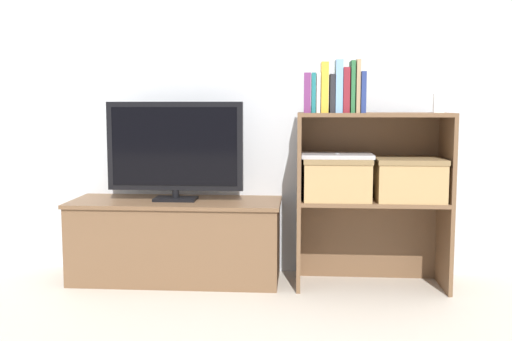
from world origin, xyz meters
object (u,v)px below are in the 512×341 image
at_px(tv, 175,148).
at_px(baby_monitor, 439,103).
at_px(book_plum, 307,93).
at_px(tv_stand, 176,240).
at_px(book_mustard, 324,88).
at_px(book_charcoal, 332,94).
at_px(storage_basket_left, 337,176).
at_px(laptop, 337,156).
at_px(book_maroon, 346,90).
at_px(book_teal, 313,93).
at_px(book_ivory, 318,93).
at_px(book_navy, 362,92).
at_px(book_forest, 352,87).
at_px(storage_basket_right, 409,177).
at_px(book_skyblue, 339,87).
at_px(book_tan, 358,86).

bearing_deg(tv, baby_monitor, -1.19).
bearing_deg(book_plum, tv_stand, 172.46).
bearing_deg(book_mustard, book_charcoal, -0.00).
distance_m(baby_monitor, storage_basket_left, 0.62).
xyz_separation_m(baby_monitor, laptop, (-0.50, -0.02, -0.26)).
bearing_deg(book_maroon, book_teal, 180.00).
bearing_deg(book_ivory, tv, 173.12).
bearing_deg(book_navy, tv_stand, 174.57).
bearing_deg(book_ivory, book_forest, 0.00).
bearing_deg(book_charcoal, baby_monitor, 6.59).
distance_m(book_navy, storage_basket_right, 0.49).
relative_size(tv_stand, book_teal, 5.71).
relative_size(tv, laptop, 2.01).
height_order(tv_stand, book_mustard, book_mustard).
xyz_separation_m(tv_stand, laptop, (0.84, -0.04, 0.46)).
relative_size(book_maroon, storage_basket_right, 0.65).
xyz_separation_m(tv_stand, book_skyblue, (0.84, -0.09, 0.80)).
bearing_deg(tv, book_skyblue, -6.07).
distance_m(book_teal, storage_basket_left, 0.44).
distance_m(book_charcoal, storage_basket_right, 0.57).
bearing_deg(storage_basket_left, tv, 177.07).
xyz_separation_m(book_skyblue, book_maroon, (0.03, 0.00, -0.02)).
xyz_separation_m(book_teal, storage_basket_right, (0.48, 0.05, -0.42)).
bearing_deg(book_ivory, storage_basket_right, 5.76).
bearing_deg(storage_basket_left, book_plum, -163.21).
relative_size(book_maroon, book_tan, 0.85).
bearing_deg(book_teal, book_maroon, 0.00).
height_order(book_tan, storage_basket_left, book_tan).
xyz_separation_m(tv_stand, baby_monitor, (1.34, -0.03, 0.72)).
distance_m(book_tan, book_navy, 0.04).
bearing_deg(laptop, storage_basket_right, 0.00).
bearing_deg(book_skyblue, book_ivory, 180.00).
height_order(tv_stand, baby_monitor, baby_monitor).
relative_size(book_plum, book_forest, 0.77).
height_order(tv_stand, book_ivory, book_ivory).
xyz_separation_m(book_ivory, book_skyblue, (0.10, 0.00, 0.03)).
height_order(book_tan, storage_basket_right, book_tan).
relative_size(book_ivory, book_charcoal, 1.03).
bearing_deg(storage_basket_left, book_navy, -21.71).
relative_size(book_skyblue, baby_monitor, 2.09).
height_order(book_maroon, laptop, book_maroon).
height_order(book_maroon, book_navy, book_maroon).
bearing_deg(baby_monitor, storage_basket_left, -178.28).
distance_m(book_forest, book_tan, 0.03).
relative_size(book_skyblue, book_tan, 0.99).
bearing_deg(laptop, book_maroon, -52.94).
distance_m(book_mustard, book_charcoal, 0.05).
bearing_deg(book_charcoal, book_mustard, 180.00).
relative_size(tv_stand, laptop, 3.11).
bearing_deg(book_charcoal, tv, 173.70).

